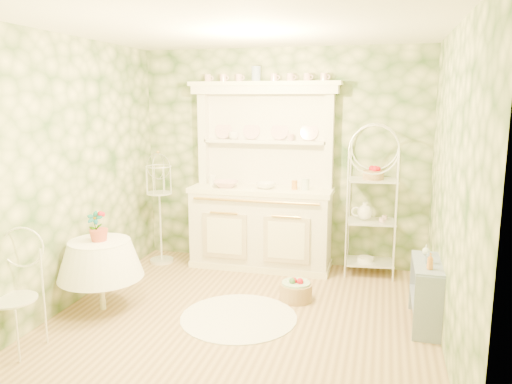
% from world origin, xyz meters
% --- Properties ---
extents(floor, '(3.60, 3.60, 0.00)m').
position_xyz_m(floor, '(0.00, 0.00, 0.00)').
color(floor, tan).
rests_on(floor, ground).
extents(ceiling, '(3.60, 3.60, 0.00)m').
position_xyz_m(ceiling, '(0.00, 0.00, 2.70)').
color(ceiling, white).
rests_on(ceiling, floor).
extents(wall_left, '(3.60, 3.60, 0.00)m').
position_xyz_m(wall_left, '(-1.80, 0.00, 1.35)').
color(wall_left, beige).
rests_on(wall_left, floor).
extents(wall_right, '(3.60, 3.60, 0.00)m').
position_xyz_m(wall_right, '(1.80, 0.00, 1.35)').
color(wall_right, beige).
rests_on(wall_right, floor).
extents(wall_back, '(3.60, 3.60, 0.00)m').
position_xyz_m(wall_back, '(0.00, 1.80, 1.35)').
color(wall_back, beige).
rests_on(wall_back, floor).
extents(wall_front, '(3.60, 3.60, 0.00)m').
position_xyz_m(wall_front, '(0.00, -1.80, 1.35)').
color(wall_front, beige).
rests_on(wall_front, floor).
extents(kitchen_dresser, '(1.87, 0.61, 2.29)m').
position_xyz_m(kitchen_dresser, '(-0.20, 1.52, 1.15)').
color(kitchen_dresser, white).
rests_on(kitchen_dresser, floor).
extents(bakers_rack, '(0.55, 0.42, 1.67)m').
position_xyz_m(bakers_rack, '(1.13, 1.58, 0.84)').
color(bakers_rack, white).
rests_on(bakers_rack, floor).
extents(side_shelf, '(0.33, 0.77, 0.65)m').
position_xyz_m(side_shelf, '(1.68, 0.29, 0.32)').
color(side_shelf, '#8291AC').
rests_on(side_shelf, floor).
extents(round_table, '(0.77, 0.77, 0.71)m').
position_xyz_m(round_table, '(-1.42, -0.15, 0.36)').
color(round_table, white).
rests_on(round_table, floor).
extents(cafe_chair, '(0.48, 0.48, 0.83)m').
position_xyz_m(cafe_chair, '(-1.68, -1.07, 0.41)').
color(cafe_chair, white).
rests_on(cafe_chair, floor).
extents(birdcage_stand, '(0.35, 0.35, 1.43)m').
position_xyz_m(birdcage_stand, '(-1.49, 1.36, 0.71)').
color(birdcage_stand, white).
rests_on(birdcage_stand, floor).
extents(floor_basket, '(0.40, 0.40, 0.21)m').
position_xyz_m(floor_basket, '(0.42, 0.56, 0.10)').
color(floor_basket, tan).
rests_on(floor_basket, floor).
extents(lace_rug, '(1.44, 1.44, 0.01)m').
position_xyz_m(lace_rug, '(-0.04, 0.00, 0.00)').
color(lace_rug, white).
rests_on(lace_rug, floor).
extents(bowl_floral, '(0.37, 0.37, 0.08)m').
position_xyz_m(bowl_floral, '(-0.63, 1.45, 1.02)').
color(bowl_floral, white).
rests_on(bowl_floral, kitchen_dresser).
extents(bowl_white, '(0.27, 0.27, 0.08)m').
position_xyz_m(bowl_white, '(-0.13, 1.47, 1.02)').
color(bowl_white, white).
rests_on(bowl_white, kitchen_dresser).
extents(cup_left, '(0.15, 0.15, 0.10)m').
position_xyz_m(cup_left, '(-0.60, 1.68, 1.61)').
color(cup_left, white).
rests_on(cup_left, kitchen_dresser).
extents(cup_right, '(0.11, 0.11, 0.08)m').
position_xyz_m(cup_right, '(0.13, 1.68, 1.61)').
color(cup_right, white).
rests_on(cup_right, kitchen_dresser).
extents(potted_geranium, '(0.18, 0.14, 0.29)m').
position_xyz_m(potted_geranium, '(-1.44, -0.17, 0.85)').
color(potted_geranium, '#3F7238').
rests_on(potted_geranium, round_table).
extents(bottle_amber, '(0.07, 0.07, 0.15)m').
position_xyz_m(bottle_amber, '(1.68, 0.09, 0.68)').
color(bottle_amber, orange).
rests_on(bottle_amber, side_shelf).
extents(bottle_blue, '(0.06, 0.06, 0.11)m').
position_xyz_m(bottle_blue, '(1.68, 0.26, 0.65)').
color(bottle_blue, '#889EC5').
rests_on(bottle_blue, side_shelf).
extents(bottle_glass, '(0.09, 0.09, 0.10)m').
position_xyz_m(bottle_glass, '(1.68, 0.51, 0.65)').
color(bottle_glass, silver).
rests_on(bottle_glass, side_shelf).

